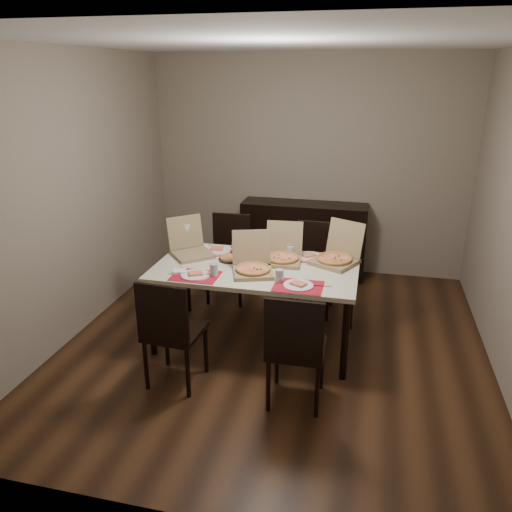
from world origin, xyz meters
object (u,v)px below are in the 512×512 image
chair_near_right (295,346)px  dip_bowl (264,257)px  dining_table (256,273)px  chair_near_left (170,329)px  chair_far_left (229,253)px  chair_far_right (315,263)px  sideboard (303,239)px  soda_bottle (186,236)px  pizza_box_center (253,267)px

chair_near_right → dip_bowl: 1.20m
dining_table → chair_near_left: 0.99m
chair_near_left → chair_far_left: same height
chair_near_left → dip_bowl: chair_near_left is taller
chair_near_left → chair_far_right: size_ratio=1.00×
chair_near_left → sideboard: bearing=75.6°
dip_bowl → soda_bottle: bearing=172.8°
chair_near_left → chair_near_right: size_ratio=1.00×
chair_far_right → dining_table: bearing=-118.3°
chair_far_left → chair_far_right: same height
dining_table → dip_bowl: dip_bowl is taller
chair_near_right → chair_far_right: same height
chair_near_right → chair_far_right: bearing=92.3°
chair_far_right → soda_bottle: (-1.21, -0.51, 0.37)m
chair_far_left → chair_far_right: bearing=-5.2°
dip_bowl → sideboard: bearing=84.4°
sideboard → dining_table: bearing=-96.0°
chair_near_right → dining_table: bearing=119.9°
dining_table → chair_far_left: bearing=119.9°
sideboard → pizza_box_center: bearing=-95.4°
pizza_box_center → chair_near_right: bearing=-55.7°
chair_near_left → pizza_box_center: size_ratio=2.02×
chair_near_left → dip_bowl: bearing=63.7°
soda_bottle → chair_far_right: bearing=22.8°
chair_far_right → pizza_box_center: pizza_box_center is taller
chair_far_left → soda_bottle: size_ratio=2.98×
chair_far_left → soda_bottle: soda_bottle is taller
chair_near_right → dip_bowl: chair_near_right is taller
dining_table → chair_far_right: size_ratio=1.94×
chair_near_right → pizza_box_center: size_ratio=2.02×
chair_far_right → dip_bowl: chair_far_right is taller
soda_bottle → chair_near_left: bearing=-75.8°
chair_near_left → pizza_box_center: pizza_box_center is taller
chair_far_left → pizza_box_center: size_ratio=2.02×
chair_near_left → chair_near_right: same height
chair_near_right → chair_far_left: bearing=119.9°
sideboard → dining_table: 1.78m
sideboard → dining_table: size_ratio=0.83×
dining_table → pizza_box_center: (0.01, -0.14, 0.12)m
chair_far_left → pizza_box_center: bearing=-63.5°
dining_table → chair_far_left: chair_far_left is taller
chair_near_right → dip_bowl: bearing=113.6°
chair_near_left → soda_bottle: (-0.29, 1.15, 0.37)m
chair_far_right → dip_bowl: (-0.40, -0.61, 0.25)m
chair_far_right → soda_bottle: soda_bottle is taller
chair_near_right → sideboard: bearing=96.9°
chair_far_right → dip_bowl: 0.77m
sideboard → chair_far_right: size_ratio=1.61×
pizza_box_center → soda_bottle: size_ratio=1.48×
sideboard → pizza_box_center: 1.94m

